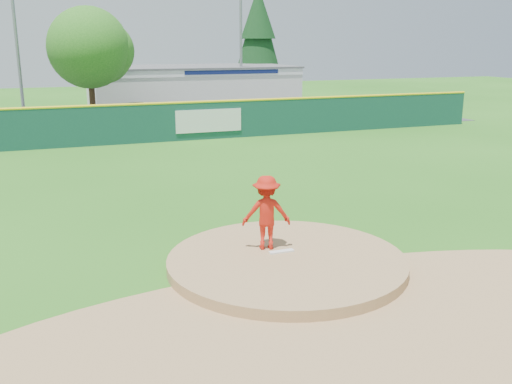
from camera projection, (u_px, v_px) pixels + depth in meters
name	position (u px, v px, depth m)	size (l,w,h in m)	color
ground	(286.00, 267.00, 13.18)	(120.00, 120.00, 0.00)	#286B19
pitchers_mound	(286.00, 267.00, 13.18)	(5.50, 5.50, 0.50)	#9E774C
pitching_rubber	(281.00, 252.00, 13.38)	(0.60, 0.15, 0.04)	white
infield_dirt_arc	(352.00, 325.00, 10.46)	(15.40, 15.40, 0.01)	#9E774C
parking_lot	(123.00, 121.00, 37.61)	(44.00, 16.00, 0.02)	#38383A
pitcher	(266.00, 212.00, 13.45)	(1.15, 0.66, 1.78)	red
van	(144.00, 112.00, 36.77)	(2.17, 4.72, 1.31)	white
pool_building_grp	(192.00, 88.00, 43.76)	(15.20, 8.20, 3.31)	silver
fence_banners	(87.00, 127.00, 28.14)	(16.10, 0.04, 1.20)	#5A0C16
outfield_fence	(146.00, 122.00, 29.19)	(40.00, 0.14, 2.07)	#144238
deciduous_tree	(89.00, 51.00, 33.97)	(5.60, 5.60, 7.36)	#382314
conifer_tree	(258.00, 36.00, 48.79)	(4.40, 4.40, 9.50)	#382314
light_pole_left	(15.00, 25.00, 34.03)	(1.75, 0.25, 11.00)	gray
light_pole_right	(241.00, 35.00, 41.09)	(1.75, 0.25, 10.00)	gray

